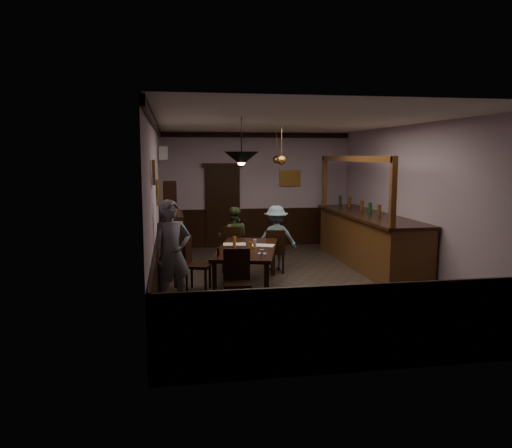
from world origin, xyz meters
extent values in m
cube|color=#2D2621|center=(0.00, 0.00, -0.01)|extent=(5.00, 8.00, 0.01)
cube|color=white|center=(0.00, 0.00, 3.00)|extent=(5.00, 8.00, 0.01)
cube|color=#B19CB5|center=(0.00, 4.00, 1.50)|extent=(5.00, 0.01, 3.00)
cube|color=#B19CB5|center=(0.00, -4.00, 1.50)|extent=(5.00, 0.01, 3.00)
cube|color=#B19CB5|center=(-2.50, 0.00, 1.50)|extent=(0.01, 8.00, 3.00)
cube|color=#B19CB5|center=(2.50, 0.00, 1.50)|extent=(0.01, 8.00, 3.00)
cube|color=black|center=(-0.90, -0.29, 0.72)|extent=(1.52, 2.38, 0.06)
cube|color=black|center=(-1.56, -1.17, 0.34)|extent=(0.07, 0.07, 0.69)
cube|color=black|center=(-0.75, -1.38, 0.34)|extent=(0.07, 0.07, 0.69)
cube|color=black|center=(-1.05, 0.80, 0.34)|extent=(0.07, 0.07, 0.69)
cube|color=black|center=(-0.24, 0.59, 0.34)|extent=(0.07, 0.07, 0.69)
cube|color=black|center=(-1.00, 1.13, 0.44)|extent=(0.50, 0.50, 0.05)
cube|color=black|center=(-1.04, 0.95, 0.71)|extent=(0.41, 0.14, 0.49)
cube|color=black|center=(-0.79, 1.25, 0.21)|extent=(0.04, 0.04, 0.42)
cube|color=black|center=(-1.12, 1.33, 0.21)|extent=(0.04, 0.04, 0.42)
cube|color=black|center=(-0.87, 0.93, 0.21)|extent=(0.04, 0.04, 0.42)
cube|color=black|center=(-1.20, 1.01, 0.21)|extent=(0.04, 0.04, 0.42)
cube|color=black|center=(-0.12, 0.90, 0.42)|extent=(0.46, 0.46, 0.05)
cube|color=black|center=(-0.16, 0.73, 0.67)|extent=(0.39, 0.12, 0.46)
cube|color=black|center=(0.06, 1.02, 0.20)|extent=(0.04, 0.04, 0.40)
cube|color=black|center=(-0.24, 1.09, 0.20)|extent=(0.04, 0.04, 0.40)
cube|color=black|center=(0.00, 0.72, 0.20)|extent=(0.04, 0.04, 0.40)
cube|color=black|center=(-0.31, 0.78, 0.20)|extent=(0.04, 0.04, 0.40)
cube|color=black|center=(-1.25, -1.64, 0.45)|extent=(0.45, 0.45, 0.05)
cube|color=black|center=(-1.24, -1.46, 0.71)|extent=(0.42, 0.07, 0.50)
cube|color=black|center=(-1.43, -1.80, 0.21)|extent=(0.04, 0.04, 0.43)
cube|color=black|center=(-1.10, -1.83, 0.21)|extent=(0.04, 0.04, 0.43)
cube|color=black|center=(-1.41, -1.46, 0.21)|extent=(0.04, 0.04, 0.43)
cube|color=black|center=(-1.07, -1.49, 0.21)|extent=(0.04, 0.04, 0.43)
cube|color=black|center=(-1.77, -0.27, 0.45)|extent=(0.52, 0.52, 0.05)
cube|color=black|center=(-1.95, -0.21, 0.72)|extent=(0.16, 0.41, 0.50)
cube|color=black|center=(-1.66, -0.48, 0.21)|extent=(0.04, 0.04, 0.43)
cube|color=black|center=(-1.56, -0.16, 0.21)|extent=(0.04, 0.04, 0.43)
cube|color=black|center=(-1.99, -0.38, 0.21)|extent=(0.04, 0.04, 0.43)
cube|color=black|center=(-1.88, -0.06, 0.21)|extent=(0.04, 0.04, 0.43)
imported|color=slate|center=(-2.23, -1.23, 0.86)|extent=(0.73, 0.60, 1.72)
imported|color=#374227|center=(-0.94, 1.32, 0.66)|extent=(0.71, 0.59, 1.33)
imported|color=slate|center=(-0.07, 1.10, 0.68)|extent=(0.90, 0.54, 1.36)
cube|color=silver|center=(-1.08, 0.09, 0.75)|extent=(0.45, 0.35, 0.01)
cube|color=silver|center=(-0.58, -0.12, 0.75)|extent=(0.50, 0.43, 0.01)
cube|color=#F4CB5A|center=(-1.00, -0.52, 0.75)|extent=(0.18, 0.18, 0.00)
cylinder|color=white|center=(-0.74, -0.90, 0.76)|extent=(0.15, 0.15, 0.01)
imported|color=white|center=(-0.74, -0.94, 0.80)|extent=(0.10, 0.10, 0.07)
cylinder|color=white|center=(-1.08, -0.86, 0.76)|extent=(0.22, 0.22, 0.01)
torus|color=#C68C47|center=(-1.09, -0.78, 0.79)|extent=(0.13, 0.13, 0.04)
torus|color=#C68C47|center=(-1.06, -0.78, 0.79)|extent=(0.13, 0.13, 0.04)
cylinder|color=orange|center=(-0.85, -0.38, 0.81)|extent=(0.07, 0.07, 0.12)
cylinder|color=#BF721E|center=(-1.12, -0.20, 0.85)|extent=(0.06, 0.06, 0.20)
cylinder|color=silver|center=(-0.76, -0.29, 0.82)|extent=(0.06, 0.06, 0.15)
cylinder|color=black|center=(-1.47, -0.95, 0.82)|extent=(0.04, 0.04, 0.14)
cube|color=black|center=(-2.20, 2.47, 0.49)|extent=(0.49, 1.37, 0.98)
cube|color=black|center=(-2.20, 2.47, 1.03)|extent=(0.47, 1.32, 0.08)
cube|color=black|center=(-2.25, 2.47, 1.42)|extent=(0.29, 0.88, 0.78)
cube|color=#542F16|center=(2.00, 1.16, 0.54)|extent=(0.89, 4.16, 1.09)
cube|color=black|center=(1.98, 1.16, 1.11)|extent=(0.99, 4.26, 0.06)
cube|color=#542F16|center=(1.60, 1.16, 2.33)|extent=(0.10, 4.06, 0.12)
cube|color=#542F16|center=(1.60, -0.82, 1.73)|extent=(0.10, 0.10, 1.29)
cube|color=#542F16|center=(1.60, 3.14, 1.73)|extent=(0.10, 0.10, 1.29)
cube|color=black|center=(-0.90, 3.95, 1.05)|extent=(0.90, 0.06, 2.10)
cube|color=white|center=(-2.38, 2.90, 2.45)|extent=(0.20, 0.85, 0.30)
cube|color=olive|center=(-2.46, -1.60, 2.15)|extent=(0.04, 0.28, 0.36)
cube|color=olive|center=(-2.46, 0.80, 1.70)|extent=(0.04, 0.62, 0.48)
cube|color=olive|center=(0.90, 3.96, 1.80)|extent=(0.55, 0.04, 0.42)
cylinder|color=black|center=(-1.10, -1.06, 2.67)|extent=(0.02, 0.02, 0.66)
cone|color=black|center=(-1.10, -1.06, 2.34)|extent=(0.56, 0.56, 0.22)
sphere|color=#FFD88C|center=(-1.10, -1.06, 2.29)|extent=(0.12, 0.12, 0.12)
cylinder|color=#BF8C3F|center=(0.10, 1.39, 2.65)|extent=(0.02, 0.02, 0.70)
cone|color=#BF8C3F|center=(0.10, 1.39, 2.30)|extent=(0.20, 0.20, 0.22)
sphere|color=#FFD88C|center=(0.10, 1.39, 2.25)|extent=(0.12, 0.12, 0.12)
cylinder|color=#BF8C3F|center=(0.30, 2.83, 2.65)|extent=(0.02, 0.02, 0.70)
cone|color=#BF8C3F|center=(0.30, 2.83, 2.30)|extent=(0.20, 0.20, 0.22)
sphere|color=#FFD88C|center=(0.30, 2.83, 2.25)|extent=(0.12, 0.12, 0.12)
camera|label=1|loc=(-2.21, -9.00, 2.39)|focal=35.00mm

